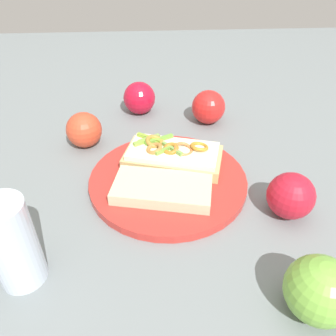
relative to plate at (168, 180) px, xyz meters
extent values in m
plane|color=slate|center=(0.00, 0.00, -0.01)|extent=(2.00, 2.00, 0.00)
cylinder|color=red|center=(0.00, 0.00, 0.00)|extent=(0.28, 0.28, 0.01)
cube|color=tan|center=(-0.04, 0.01, 0.02)|extent=(0.14, 0.20, 0.02)
cube|color=#F0E7C0|center=(-0.04, 0.01, 0.03)|extent=(0.12, 0.18, 0.01)
torus|color=#C4713D|center=(-0.04, 0.03, 0.04)|extent=(0.04, 0.04, 0.02)
torus|color=#A97C31|center=(-0.07, -0.02, 0.04)|extent=(0.04, 0.04, 0.02)
torus|color=#A86D22|center=(-0.04, 0.01, 0.04)|extent=(0.03, 0.03, 0.02)
torus|color=#C48026|center=(-0.04, 0.06, 0.04)|extent=(0.04, 0.04, 0.02)
torus|color=#AB7536|center=(-0.04, -0.02, 0.04)|extent=(0.04, 0.04, 0.02)
cube|color=#759F3C|center=(-0.04, 0.00, 0.04)|extent=(0.03, 0.04, 0.01)
cube|color=#739F49|center=(-0.04, 0.01, 0.04)|extent=(0.04, 0.04, 0.01)
cube|color=#81AF3F|center=(-0.07, -0.04, 0.04)|extent=(0.03, 0.04, 0.01)
cube|color=#6EA439|center=(-0.07, -0.01, 0.04)|extent=(0.03, 0.06, 0.01)
cube|color=#88AB33|center=(-0.08, -0.03, 0.04)|extent=(0.03, 0.05, 0.01)
cube|color=#7D9E49|center=(-0.08, -0.03, 0.04)|extent=(0.03, 0.04, 0.01)
cube|color=beige|center=(0.04, -0.01, 0.02)|extent=(0.11, 0.18, 0.02)
sphere|color=red|center=(-0.22, 0.11, 0.03)|extent=(0.11, 0.11, 0.08)
sphere|color=#D04428|center=(-0.14, -0.16, 0.03)|extent=(0.10, 0.10, 0.07)
sphere|color=#75B33F|center=(0.25, 0.16, 0.03)|extent=(0.12, 0.12, 0.08)
sphere|color=red|center=(-0.28, -0.05, 0.03)|extent=(0.11, 0.11, 0.08)
sphere|color=red|center=(0.09, 0.19, 0.03)|extent=(0.10, 0.10, 0.07)
cylinder|color=silver|center=(0.18, -0.20, 0.06)|extent=(0.06, 0.06, 0.13)
camera|label=1|loc=(0.47, -0.03, 0.38)|focal=35.86mm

